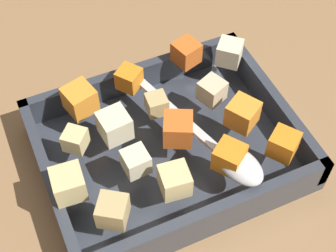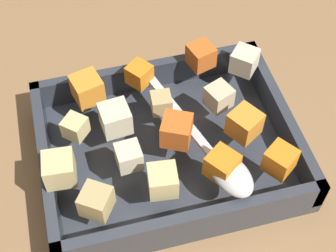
# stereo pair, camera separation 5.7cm
# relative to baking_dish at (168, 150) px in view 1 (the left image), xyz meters

# --- Properties ---
(ground_plane) EXTENTS (4.00, 4.00, 0.00)m
(ground_plane) POSITION_rel_baking_dish_xyz_m (0.01, -0.01, -0.02)
(ground_plane) COLOR #936D47
(baking_dish) EXTENTS (0.30, 0.23, 0.05)m
(baking_dish) POSITION_rel_baking_dish_xyz_m (0.00, 0.00, 0.00)
(baking_dish) COLOR #333842
(baking_dish) RESTS_ON ground_plane
(carrot_chunk_far_left) EXTENTS (0.04, 0.04, 0.03)m
(carrot_chunk_far_left) POSITION_rel_baking_dish_xyz_m (-0.10, 0.08, 0.05)
(carrot_chunk_far_left) COLOR orange
(carrot_chunk_far_left) RESTS_ON baking_dish
(carrot_chunk_near_right) EXTENTS (0.04, 0.04, 0.03)m
(carrot_chunk_near_right) POSITION_rel_baking_dish_xyz_m (-0.08, 0.02, 0.05)
(carrot_chunk_near_right) COLOR orange
(carrot_chunk_near_right) RESTS_ON baking_dish
(carrot_chunk_heap_top) EXTENTS (0.04, 0.04, 0.03)m
(carrot_chunk_heap_top) POSITION_rel_baking_dish_xyz_m (0.08, -0.07, 0.05)
(carrot_chunk_heap_top) COLOR orange
(carrot_chunk_heap_top) RESTS_ON baking_dish
(carrot_chunk_near_left) EXTENTS (0.04, 0.04, 0.03)m
(carrot_chunk_near_left) POSITION_rel_baking_dish_xyz_m (-0.01, 0.01, 0.05)
(carrot_chunk_near_left) COLOR orange
(carrot_chunk_near_left) RESTS_ON baking_dish
(carrot_chunk_under_handle) EXTENTS (0.04, 0.04, 0.03)m
(carrot_chunk_under_handle) POSITION_rel_baking_dish_xyz_m (0.02, -0.08, 0.05)
(carrot_chunk_under_handle) COLOR orange
(carrot_chunk_under_handle) RESTS_ON baking_dish
(carrot_chunk_corner_ne) EXTENTS (0.04, 0.04, 0.03)m
(carrot_chunk_corner_ne) POSITION_rel_baking_dish_xyz_m (-0.04, 0.07, 0.05)
(carrot_chunk_corner_ne) COLOR orange
(carrot_chunk_corner_ne) RESTS_ON baking_dish
(carrot_chunk_corner_sw) EXTENTS (0.04, 0.04, 0.03)m
(carrot_chunk_corner_sw) POSITION_rel_baking_dish_xyz_m (-0.07, -0.09, 0.05)
(carrot_chunk_corner_sw) COLOR orange
(carrot_chunk_corner_sw) RESTS_ON baking_dish
(potato_chunk_mid_left) EXTENTS (0.04, 0.04, 0.03)m
(potato_chunk_mid_left) POSITION_rel_baking_dish_xyz_m (0.06, -0.02, 0.05)
(potato_chunk_mid_left) COLOR beige
(potato_chunk_mid_left) RESTS_ON baking_dish
(potato_chunk_center) EXTENTS (0.04, 0.04, 0.03)m
(potato_chunk_center) POSITION_rel_baking_dish_xyz_m (-0.07, -0.02, 0.05)
(potato_chunk_center) COLOR beige
(potato_chunk_center) RESTS_ON baking_dish
(potato_chunk_rim_edge) EXTENTS (0.04, 0.04, 0.03)m
(potato_chunk_rim_edge) POSITION_rel_baking_dish_xyz_m (-0.12, -0.07, 0.05)
(potato_chunk_rim_edge) COLOR beige
(potato_chunk_rim_edge) RESTS_ON baking_dish
(potato_chunk_corner_se) EXTENTS (0.03, 0.03, 0.03)m
(potato_chunk_corner_se) POSITION_rel_baking_dish_xyz_m (0.05, 0.03, 0.05)
(potato_chunk_corner_se) COLOR beige
(potato_chunk_corner_se) RESTS_ON baking_dish
(potato_chunk_far_right) EXTENTS (0.03, 0.03, 0.02)m
(potato_chunk_far_right) POSITION_rel_baking_dish_xyz_m (-0.00, -0.03, 0.05)
(potato_chunk_far_right) COLOR tan
(potato_chunk_far_right) RESTS_ON baking_dish
(potato_chunk_corner_nw) EXTENTS (0.03, 0.03, 0.02)m
(potato_chunk_corner_nw) POSITION_rel_baking_dish_xyz_m (0.10, -0.02, 0.05)
(potato_chunk_corner_nw) COLOR #E0CC89
(potato_chunk_corner_nw) RESTS_ON baking_dish
(potato_chunk_front_center) EXTENTS (0.03, 0.03, 0.03)m
(potato_chunk_front_center) POSITION_rel_baking_dish_xyz_m (0.13, 0.03, 0.05)
(potato_chunk_front_center) COLOR #E0CC89
(potato_chunk_front_center) RESTS_ON baking_dish
(potato_chunk_back_center) EXTENTS (0.04, 0.04, 0.03)m
(potato_chunk_back_center) POSITION_rel_baking_dish_xyz_m (0.09, 0.08, 0.05)
(potato_chunk_back_center) COLOR tan
(potato_chunk_back_center) RESTS_ON baking_dish
(potato_chunk_near_spoon) EXTENTS (0.03, 0.03, 0.03)m
(potato_chunk_near_spoon) POSITION_rel_baking_dish_xyz_m (0.02, 0.07, 0.05)
(potato_chunk_near_spoon) COLOR #E0CC89
(potato_chunk_near_spoon) RESTS_ON baking_dish
(serving_spoon) EXTENTS (0.08, 0.20, 0.02)m
(serving_spoon) POSITION_rel_baking_dish_xyz_m (-0.04, 0.07, 0.05)
(serving_spoon) COLOR silver
(serving_spoon) RESTS_ON baking_dish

